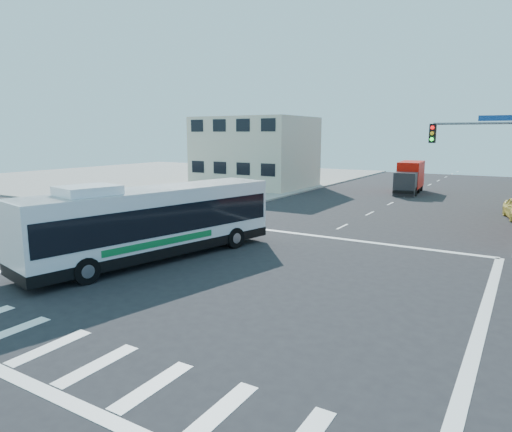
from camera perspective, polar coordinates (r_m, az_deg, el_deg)
The scene contains 6 objects.
ground at distance 19.57m, azimuth -2.82°, elevation -7.84°, with size 120.00×120.00×0.00m, color black.
sidewalk_nw at distance 68.12m, azimuth -10.95°, elevation 4.93°, with size 50.00×50.00×0.15m, color gray.
building_west at distance 53.09m, azimuth -0.08°, elevation 7.94°, with size 12.06×10.06×8.00m.
signal_mast_ne at distance 26.11m, azimuth 28.31°, elevation 6.62°, with size 7.91×1.13×8.07m.
transit_bus at distance 22.73m, azimuth -12.67°, elevation -0.61°, with size 5.60×13.38×3.88m.
box_truck at distance 50.39m, azimuth 18.62°, elevation 4.52°, with size 2.64×7.33×3.24m.
Camera 1 is at (10.40, -15.43, 6.04)m, focal length 32.00 mm.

